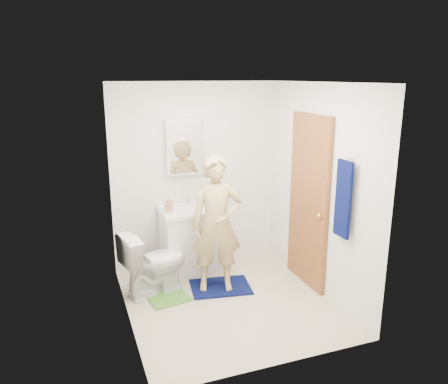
{
  "coord_description": "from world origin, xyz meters",
  "views": [
    {
      "loc": [
        -1.57,
        -4.15,
        2.46
      ],
      "look_at": [
        0.04,
        0.25,
        1.21
      ],
      "focal_mm": 35.0,
      "sensor_mm": 36.0,
      "label": 1
    }
  ],
  "objects_px": {
    "toothbrush_cup": "(212,200)",
    "man": "(217,224)",
    "towel": "(343,199)",
    "toilet": "(154,262)",
    "soap_dispenser": "(169,204)",
    "medicine_cabinet": "(186,147)",
    "vanity_cabinet": "(192,242)"
  },
  "relations": [
    {
      "from": "toilet",
      "to": "toothbrush_cup",
      "type": "relative_size",
      "value": 6.14
    },
    {
      "from": "vanity_cabinet",
      "to": "towel",
      "type": "xyz_separation_m",
      "value": [
        1.18,
        -1.48,
        0.85
      ]
    },
    {
      "from": "medicine_cabinet",
      "to": "toilet",
      "type": "xyz_separation_m",
      "value": [
        -0.58,
        -0.65,
        -1.22
      ]
    },
    {
      "from": "soap_dispenser",
      "to": "toothbrush_cup",
      "type": "relative_size",
      "value": 1.51
    },
    {
      "from": "toilet",
      "to": "man",
      "type": "relative_size",
      "value": 0.48
    },
    {
      "from": "vanity_cabinet",
      "to": "man",
      "type": "bearing_deg",
      "value": -78.21
    },
    {
      "from": "soap_dispenser",
      "to": "man",
      "type": "xyz_separation_m",
      "value": [
        0.42,
        -0.56,
        -0.12
      ]
    },
    {
      "from": "medicine_cabinet",
      "to": "soap_dispenser",
      "type": "relative_size",
      "value": 3.73
    },
    {
      "from": "soap_dispenser",
      "to": "toothbrush_cup",
      "type": "height_order",
      "value": "soap_dispenser"
    },
    {
      "from": "soap_dispenser",
      "to": "medicine_cabinet",
      "type": "bearing_deg",
      "value": 40.97
    },
    {
      "from": "medicine_cabinet",
      "to": "soap_dispenser",
      "type": "height_order",
      "value": "medicine_cabinet"
    },
    {
      "from": "towel",
      "to": "toothbrush_cup",
      "type": "xyz_separation_m",
      "value": [
        -0.88,
        1.59,
        -0.35
      ]
    },
    {
      "from": "vanity_cabinet",
      "to": "medicine_cabinet",
      "type": "distance_m",
      "value": 1.22
    },
    {
      "from": "man",
      "to": "soap_dispenser",
      "type": "bearing_deg",
      "value": 142.72
    },
    {
      "from": "toothbrush_cup",
      "to": "man",
      "type": "relative_size",
      "value": 0.08
    },
    {
      "from": "man",
      "to": "towel",
      "type": "bearing_deg",
      "value": -24.37
    },
    {
      "from": "vanity_cabinet",
      "to": "medicine_cabinet",
      "type": "relative_size",
      "value": 1.14
    },
    {
      "from": "towel",
      "to": "toothbrush_cup",
      "type": "height_order",
      "value": "towel"
    },
    {
      "from": "medicine_cabinet",
      "to": "man",
      "type": "relative_size",
      "value": 0.44
    },
    {
      "from": "vanity_cabinet",
      "to": "man",
      "type": "relative_size",
      "value": 0.5
    },
    {
      "from": "medicine_cabinet",
      "to": "soap_dispenser",
      "type": "distance_m",
      "value": 0.77
    },
    {
      "from": "towel",
      "to": "soap_dispenser",
      "type": "relative_size",
      "value": 4.26
    },
    {
      "from": "medicine_cabinet",
      "to": "toothbrush_cup",
      "type": "height_order",
      "value": "medicine_cabinet"
    },
    {
      "from": "medicine_cabinet",
      "to": "toothbrush_cup",
      "type": "bearing_deg",
      "value": -22.48
    },
    {
      "from": "toilet",
      "to": "soap_dispenser",
      "type": "bearing_deg",
      "value": -50.35
    },
    {
      "from": "vanity_cabinet",
      "to": "toilet",
      "type": "distance_m",
      "value": 0.72
    },
    {
      "from": "soap_dispenser",
      "to": "vanity_cabinet",
      "type": "bearing_deg",
      "value": 6.74
    },
    {
      "from": "towel",
      "to": "toilet",
      "type": "xyz_separation_m",
      "value": [
        -1.76,
        1.06,
        -0.87
      ]
    },
    {
      "from": "toothbrush_cup",
      "to": "man",
      "type": "xyz_separation_m",
      "value": [
        -0.18,
        -0.7,
        -0.08
      ]
    },
    {
      "from": "medicine_cabinet",
      "to": "toothbrush_cup",
      "type": "xyz_separation_m",
      "value": [
        0.3,
        -0.12,
        -0.7
      ]
    },
    {
      "from": "toilet",
      "to": "man",
      "type": "xyz_separation_m",
      "value": [
        0.7,
        -0.17,
        0.44
      ]
    },
    {
      "from": "soap_dispenser",
      "to": "toothbrush_cup",
      "type": "distance_m",
      "value": 0.62
    }
  ]
}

